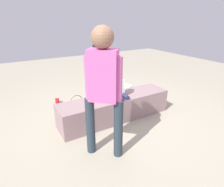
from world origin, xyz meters
TOP-DOWN VIEW (x-y plane):
  - ground_plane at (0.00, 0.00)m, footprint 12.00×12.00m
  - concrete_ledge at (0.00, 0.00)m, footprint 2.03×0.49m
  - child_seated at (0.05, -0.02)m, footprint 0.28×0.33m
  - adult_standing at (-0.61, -0.73)m, footprint 0.39×0.37m
  - cake_plate at (-0.25, 0.09)m, footprint 0.22×0.22m
  - gift_bag at (0.61, 0.50)m, footprint 0.25×0.11m
  - railing_post at (0.30, 1.39)m, footprint 0.36×0.36m
  - water_bottle_near_gift at (0.67, 1.33)m, footprint 0.07×0.07m
  - party_cup_red at (-0.73, 1.18)m, footprint 0.08×0.08m
  - cake_box_white at (0.90, 1.02)m, footprint 0.38×0.35m
  - handbag_black_leather at (0.27, 0.88)m, footprint 0.31×0.11m
  - handbag_brown_canvas at (-0.51, 0.60)m, footprint 0.31×0.11m

SIDE VIEW (x-z plane):
  - ground_plane at x=0.00m, z-range 0.00..0.00m
  - party_cup_red at x=-0.73m, z-range 0.00..0.10m
  - cake_box_white at x=0.90m, z-range 0.00..0.14m
  - water_bottle_near_gift at x=0.67m, z-range -0.01..0.17m
  - handbag_black_leather at x=0.27m, z-range -0.05..0.29m
  - handbag_brown_canvas at x=-0.51m, z-range -0.05..0.30m
  - gift_bag at x=0.61m, z-range -0.02..0.31m
  - concrete_ledge at x=0.00m, z-range 0.00..0.42m
  - railing_post at x=0.30m, z-range -0.14..1.00m
  - cake_plate at x=-0.25m, z-range 0.41..0.48m
  - child_seated at x=0.05m, z-range 0.39..0.88m
  - adult_standing at x=-0.61m, z-range 0.17..1.81m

